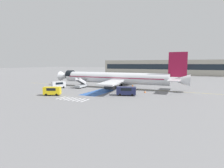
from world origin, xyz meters
TOP-DOWN VIEW (x-y plane):
  - ground_plane at (0.00, 0.00)m, footprint 600.00×600.00m
  - apron_leadline_yellow at (0.99, 0.63)m, footprint 81.55×2.48m
  - apron_stand_patch_blue at (0.99, -9.56)m, footprint 5.34×13.25m
  - apron_walkway_bar_0 at (-3.21, -21.14)m, footprint 0.44×3.60m
  - apron_walkway_bar_1 at (-2.01, -21.14)m, footprint 0.44×3.60m
  - apron_walkway_bar_2 at (-0.81, -21.14)m, footprint 0.44×3.60m
  - apron_walkway_bar_3 at (0.39, -21.14)m, footprint 0.44×3.60m
  - apron_walkway_bar_4 at (1.59, -21.14)m, footprint 0.44×3.60m
  - apron_walkway_bar_5 at (2.79, -21.14)m, footprint 0.44×3.60m
  - apron_walkway_bar_6 at (3.99, -21.14)m, footprint 0.44×3.60m
  - airliner at (1.68, 0.65)m, footprint 47.43×33.07m
  - boarding_stairs_forward at (-9.22, -4.08)m, footprint 2.33×5.28m
  - fuel_tanker at (10.36, 21.70)m, footprint 10.45×3.27m
  - service_van_0 at (-15.60, -8.18)m, footprint 3.89×4.82m
  - service_van_1 at (10.29, -11.29)m, footprint 5.42×3.45m
  - service_van_2 at (-7.54, -19.50)m, footprint 4.71×3.50m
  - baggage_cart at (7.51, -6.53)m, footprint 2.15×2.91m
  - ground_crew_0 at (8.97, -2.15)m, footprint 0.31×0.47m
  - ground_crew_1 at (0.00, -2.47)m, footprint 0.27×0.45m
  - traffic_cone_0 at (13.56, -4.52)m, footprint 0.56×0.56m
  - traffic_cone_1 at (-16.91, -3.50)m, footprint 0.50×0.50m
  - traffic_cone_2 at (5.50, -5.80)m, footprint 0.49×0.49m
  - terminal_building at (4.42, 84.42)m, footprint 94.13×12.10m

SIDE VIEW (x-z plane):
  - ground_plane at x=0.00m, z-range 0.00..0.00m
  - apron_leadline_yellow at x=0.99m, z-range 0.00..0.01m
  - apron_stand_patch_blue at x=0.99m, z-range 0.00..0.01m
  - apron_walkway_bar_0 at x=-3.21m, z-range 0.00..0.01m
  - apron_walkway_bar_1 at x=-2.01m, z-range 0.00..0.01m
  - apron_walkway_bar_2 at x=-0.81m, z-range 0.00..0.01m
  - apron_walkway_bar_3 at x=0.39m, z-range 0.00..0.01m
  - apron_walkway_bar_4 at x=1.59m, z-range 0.00..0.01m
  - apron_walkway_bar_5 at x=2.79m, z-range 0.00..0.01m
  - apron_walkway_bar_6 at x=3.99m, z-range 0.00..0.01m
  - baggage_cart at x=7.51m, z-range -0.18..0.69m
  - traffic_cone_2 at x=5.50m, z-range 0.00..0.54m
  - traffic_cone_1 at x=-16.91m, z-range 0.00..0.56m
  - traffic_cone_0 at x=13.56m, z-range 0.00..0.62m
  - boarding_stairs_forward at x=-9.22m, z-range -0.91..2.83m
  - ground_crew_1 at x=0.00m, z-range 0.14..1.96m
  - ground_crew_0 at x=8.97m, z-range 0.15..1.97m
  - service_van_2 at x=-7.54m, z-range 0.21..2.48m
  - service_van_0 at x=-15.60m, z-range 0.22..2.50m
  - service_van_1 at x=10.29m, z-range 0.22..2.55m
  - fuel_tanker at x=10.36m, z-range 0.00..3.23m
  - airliner at x=1.68m, z-range -2.41..9.40m
  - terminal_building at x=4.42m, z-range 0.00..11.08m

